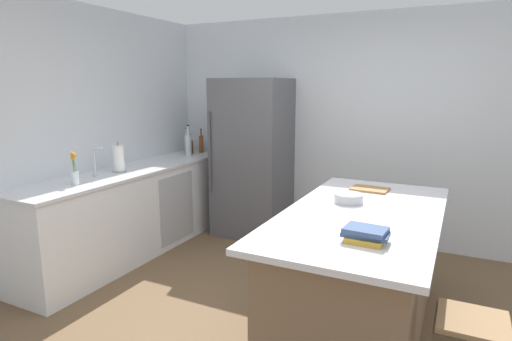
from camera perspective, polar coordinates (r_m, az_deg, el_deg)
The scene contains 17 objects.
ground_plane at distance 3.36m, azimuth 4.34°, elevation -21.03°, with size 7.20×7.20×0.00m, color brown.
wall_rear at distance 5.03m, azimuth 14.26°, elevation 5.28°, with size 6.00×0.10×2.60m, color silver.
wall_left at distance 4.41m, azimuth -26.44°, elevation 3.65°, with size 0.10×6.00×2.60m, color silver.
counter_run_left at distance 4.80m, azimuth -16.04°, elevation -5.25°, with size 0.63×2.77×0.93m.
kitchen_island at distance 3.25m, azimuth 13.80°, elevation -13.17°, with size 1.04×2.06×0.92m.
refrigerator at distance 5.11m, azimuth -0.49°, elevation 1.70°, with size 0.83×0.72×1.89m.
bar_stool at distance 2.58m, azimuth 27.01°, elevation -19.67°, with size 0.36×0.36×0.63m.
sink_faucet at distance 4.38m, azimuth -20.86°, elevation 1.27°, with size 0.15×0.05×0.30m.
flower_vase at distance 4.08m, azimuth -23.29°, elevation -0.42°, with size 0.07×0.07×0.30m.
paper_towel_roll at distance 4.55m, azimuth -18.03°, elevation 1.50°, with size 0.14×0.14×0.31m.
vinegar_bottle at distance 5.63m, azimuth -7.40°, elevation 3.60°, with size 0.06×0.06×0.32m.
syrup_bottle at distance 5.63m, azimuth -8.82°, elevation 3.27°, with size 0.07×0.07×0.24m.
gin_bottle at distance 5.53m, azimuth -9.30°, elevation 3.58°, with size 0.07×0.07×0.34m.
soda_bottle at distance 5.40m, azimuth -9.10°, elevation 3.59°, with size 0.08×0.08×0.39m.
cookbook_stack at distance 2.51m, azimuth 14.55°, elevation -8.37°, with size 0.26×0.19×0.08m.
mixing_bowl at distance 3.30m, azimuth 12.38°, elevation -3.67°, with size 0.22×0.22×0.07m.
cutting_board at distance 3.75m, azimuth 15.11°, elevation -2.44°, with size 0.31×0.23×0.02m.
Camera 1 is at (1.04, -2.65, 1.80)m, focal length 29.63 mm.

